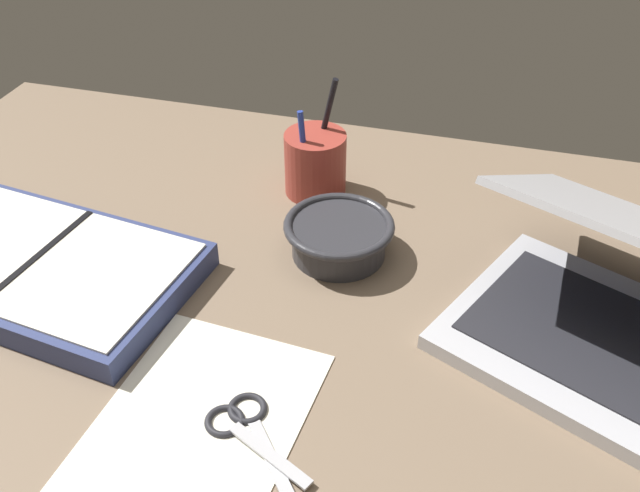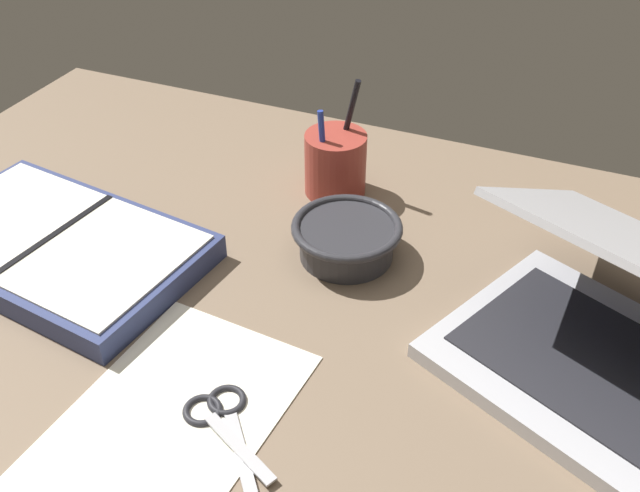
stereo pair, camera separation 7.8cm
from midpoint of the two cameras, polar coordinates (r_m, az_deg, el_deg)
name	(u,v)px [view 2 (the right image)]	position (r cm, az deg, el deg)	size (l,w,h in cm)	color
desk_top	(316,360)	(76.72, 2.63, -9.22)	(140.00, 100.00, 2.00)	#75604C
laptop	(633,340)	(78.35, 26.42, -6.85)	(42.07, 40.17, 17.70)	#B7B7BC
bowl	(347,238)	(86.96, 4.72, 0.57)	(13.59, 13.59, 4.82)	#2D2D33
pen_cup	(335,163)	(97.85, 3.55, 6.55)	(8.44, 8.44, 16.37)	#9E382D
planner	(57,246)	(91.40, -18.06, -0.13)	(37.97, 25.90, 3.59)	navy
scissors	(221,416)	(70.27, -4.73, -13.53)	(12.00, 10.69, 0.80)	#B7B7BC
paper_sheet_front	(166,422)	(70.69, -9.03, -13.93)	(18.88, 28.67, 0.16)	silver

